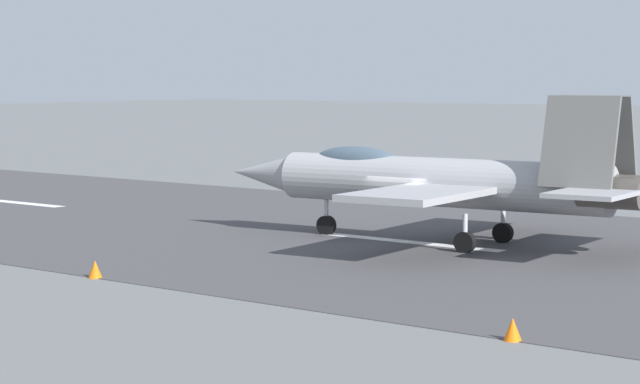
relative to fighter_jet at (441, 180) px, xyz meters
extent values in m
plane|color=slate|center=(1.29, 0.33, -2.39)|extent=(400.00, 400.00, 0.00)
cube|color=#424043|center=(1.29, 0.33, -2.38)|extent=(240.00, 26.00, 0.02)
cube|color=white|center=(1.14, 0.33, -2.36)|extent=(8.00, 0.70, 0.00)
cube|color=white|center=(25.32, 0.33, -2.36)|extent=(8.00, 0.70, 0.00)
cylinder|color=#999A9E|center=(-0.01, 0.00, -0.07)|extent=(13.22, 3.13, 1.82)
cone|color=#999A9E|center=(8.02, 0.81, -0.07)|extent=(3.16, 1.85, 1.55)
ellipsoid|color=#3F5160|center=(3.67, 0.37, 0.61)|extent=(3.69, 1.46, 1.10)
cylinder|color=#47423D|center=(-6.75, -0.13, -0.07)|extent=(2.30, 1.32, 1.10)
cylinder|color=#47423D|center=(-6.64, -1.22, -0.07)|extent=(2.30, 1.32, 1.10)
cube|color=#999A9E|center=(-1.37, 3.56, -0.17)|extent=(3.94, 5.84, 0.24)
cube|color=#999A9E|center=(-0.63, -3.76, -0.17)|extent=(3.94, 5.84, 0.24)
cube|color=#999A9E|center=(-6.94, 1.71, 0.03)|extent=(2.67, 3.03, 0.16)
cube|color=#999A9E|center=(-6.45, -3.06, 0.03)|extent=(2.67, 3.03, 0.16)
cube|color=#5D5C5A|center=(-5.78, 0.32, 1.63)|extent=(2.68, 1.20, 3.14)
cube|color=#5D5C5A|center=(-5.60, -1.47, 1.63)|extent=(2.68, 1.20, 3.14)
cylinder|color=silver|center=(5.01, 0.50, -1.69)|extent=(0.18, 0.18, 1.40)
cylinder|color=black|center=(5.01, 0.50, -2.01)|extent=(0.79, 0.37, 0.76)
cylinder|color=silver|center=(-1.96, 1.41, -1.69)|extent=(0.18, 0.18, 1.40)
cylinder|color=black|center=(-1.96, 1.41, -2.01)|extent=(0.79, 0.37, 0.76)
cylinder|color=silver|center=(-1.64, -1.77, -1.69)|extent=(0.18, 0.18, 1.40)
cylinder|color=black|center=(-1.64, -1.77, -2.01)|extent=(0.79, 0.37, 0.76)
cube|color=#1E2338|center=(10.31, -11.09, -1.96)|extent=(0.24, 0.36, 0.86)
cube|color=yellow|center=(10.31, -11.09, -1.32)|extent=(0.46, 0.52, 0.59)
sphere|color=tan|center=(10.31, -11.09, -0.87)|extent=(0.22, 0.22, 0.22)
cylinder|color=yellow|center=(10.45, -10.83, -1.35)|extent=(0.10, 0.10, 0.55)
cylinder|color=yellow|center=(10.17, -11.35, -1.35)|extent=(0.10, 0.10, 0.55)
cone|color=orange|center=(-10.71, 13.26, -2.11)|extent=(0.44, 0.44, 0.55)
cone|color=orange|center=(4.07, 13.26, -2.11)|extent=(0.44, 0.44, 0.55)
camera|label=1|loc=(-25.42, 39.00, 3.90)|focal=70.49mm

